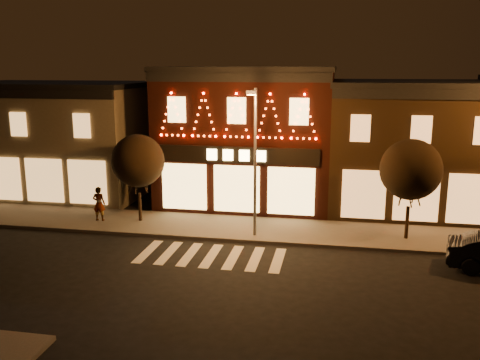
% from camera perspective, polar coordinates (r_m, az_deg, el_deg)
% --- Properties ---
extents(ground, '(120.00, 120.00, 0.00)m').
position_cam_1_polar(ground, '(19.99, -5.98, -12.30)').
color(ground, black).
rests_on(ground, ground).
extents(sidewalk_far, '(44.00, 4.00, 0.15)m').
position_cam_1_polar(sidewalk_far, '(26.88, 3.04, -5.48)').
color(sidewalk_far, '#47423D').
rests_on(sidewalk_far, ground).
extents(building_left, '(12.20, 8.28, 7.30)m').
position_cam_1_polar(building_left, '(36.62, -19.53, 4.40)').
color(building_left, '#68604A').
rests_on(building_left, ground).
extents(building_pulp, '(10.20, 8.34, 8.30)m').
position_cam_1_polar(building_pulp, '(32.06, 1.02, 4.97)').
color(building_pulp, black).
rests_on(building_pulp, ground).
extents(building_right_a, '(9.20, 8.28, 7.50)m').
position_cam_1_polar(building_right_a, '(31.94, 18.10, 3.60)').
color(building_right_a, '#362412').
rests_on(building_right_a, ground).
extents(streetlamp_mid, '(0.46, 1.64, 7.19)m').
position_cam_1_polar(streetlamp_mid, '(24.58, 1.62, 3.14)').
color(streetlamp_mid, '#59595E').
rests_on(streetlamp_mid, sidewalk_far).
extents(tree_left, '(2.80, 2.80, 4.68)m').
position_cam_1_polar(tree_left, '(27.92, -11.15, 2.07)').
color(tree_left, black).
rests_on(tree_left, sidewalk_far).
extents(tree_right, '(2.90, 2.90, 4.85)m').
position_cam_1_polar(tree_right, '(25.77, 18.27, 1.09)').
color(tree_right, black).
rests_on(tree_right, sidewalk_far).
extents(pedestrian, '(0.69, 0.47, 1.87)m').
position_cam_1_polar(pedestrian, '(28.93, -15.24, -2.53)').
color(pedestrian, gray).
rests_on(pedestrian, sidewalk_far).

